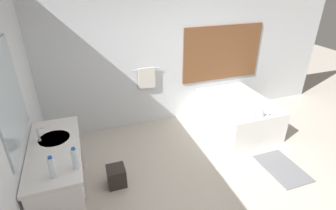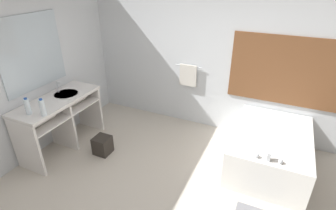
{
  "view_description": "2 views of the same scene",
  "coord_description": "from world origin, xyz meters",
  "px_view_note": "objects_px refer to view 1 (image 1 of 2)",
  "views": [
    {
      "loc": [
        -1.46,
        -2.29,
        2.78
      ],
      "look_at": [
        -0.27,
        1.04,
        0.95
      ],
      "focal_mm": 28.0,
      "sensor_mm": 36.0,
      "label": 1
    },
    {
      "loc": [
        1.22,
        -2.08,
        2.7
      ],
      "look_at": [
        -0.26,
        1.17,
        0.84
      ],
      "focal_mm": 28.0,
      "sensor_mm": 36.0,
      "label": 2
    }
  ],
  "objects_px": {
    "bathtub": "(237,112)",
    "water_bottle_1": "(52,167)",
    "water_bottle_2": "(75,158)",
    "waste_bin": "(116,176)"
  },
  "relations": [
    {
      "from": "water_bottle_1",
      "to": "waste_bin",
      "type": "distance_m",
      "value": 1.27
    },
    {
      "from": "bathtub",
      "to": "water_bottle_1",
      "type": "relative_size",
      "value": 6.05
    },
    {
      "from": "water_bottle_2",
      "to": "water_bottle_1",
      "type": "bearing_deg",
      "value": -164.81
    },
    {
      "from": "water_bottle_1",
      "to": "waste_bin",
      "type": "height_order",
      "value": "water_bottle_1"
    },
    {
      "from": "waste_bin",
      "to": "water_bottle_1",
      "type": "bearing_deg",
      "value": -136.74
    },
    {
      "from": "bathtub",
      "to": "water_bottle_2",
      "type": "height_order",
      "value": "water_bottle_2"
    },
    {
      "from": "bathtub",
      "to": "water_bottle_2",
      "type": "xyz_separation_m",
      "value": [
        -2.94,
        -1.35,
        0.7
      ]
    },
    {
      "from": "bathtub",
      "to": "water_bottle_1",
      "type": "bearing_deg",
      "value": -155.9
    },
    {
      "from": "bathtub",
      "to": "waste_bin",
      "type": "height_order",
      "value": "bathtub"
    },
    {
      "from": "water_bottle_2",
      "to": "waste_bin",
      "type": "distance_m",
      "value": 1.14
    }
  ]
}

